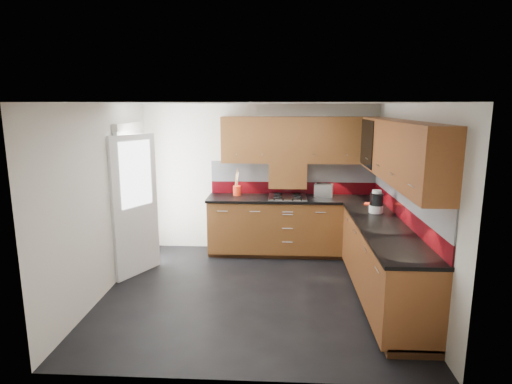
# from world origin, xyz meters

# --- Properties ---
(room) EXTENTS (4.00, 3.80, 2.64)m
(room) POSITION_xyz_m (0.00, 0.00, 1.50)
(room) COLOR black
(base_cabinets) EXTENTS (2.70, 3.20, 0.95)m
(base_cabinets) POSITION_xyz_m (1.07, 0.72, 0.44)
(base_cabinets) COLOR #5F3115
(base_cabinets) RESTS_ON room
(countertop) EXTENTS (2.72, 3.22, 0.04)m
(countertop) POSITION_xyz_m (1.05, 0.70, 0.92)
(countertop) COLOR black
(countertop) RESTS_ON base_cabinets
(backsplash) EXTENTS (2.70, 3.20, 0.54)m
(backsplash) POSITION_xyz_m (1.28, 0.93, 1.21)
(backsplash) COLOR maroon
(backsplash) RESTS_ON countertop
(upper_cabinets) EXTENTS (2.50, 3.20, 0.72)m
(upper_cabinets) POSITION_xyz_m (1.23, 0.78, 1.84)
(upper_cabinets) COLOR #5F3115
(upper_cabinets) RESTS_ON room
(extractor_hood) EXTENTS (0.60, 0.33, 0.40)m
(extractor_hood) POSITION_xyz_m (0.45, 1.64, 1.28)
(extractor_hood) COLOR #5F3115
(extractor_hood) RESTS_ON room
(glass_cabinet) EXTENTS (0.32, 0.80, 0.66)m
(glass_cabinet) POSITION_xyz_m (1.71, 1.07, 1.87)
(glass_cabinet) COLOR black
(glass_cabinet) RESTS_ON room
(back_door) EXTENTS (0.42, 1.19, 2.04)m
(back_door) POSITION_xyz_m (-1.78, 0.75, 1.03)
(back_door) COLOR white
(back_door) RESTS_ON room
(gas_hob) EXTENTS (0.60, 0.52, 0.05)m
(gas_hob) POSITION_xyz_m (0.45, 1.47, 0.96)
(gas_hob) COLOR silver
(gas_hob) RESTS_ON countertop
(utensil_pot) EXTENTS (0.12, 0.12, 0.44)m
(utensil_pot) POSITION_xyz_m (-0.37, 1.62, 1.04)
(utensil_pot) COLOR red
(utensil_pot) RESTS_ON countertop
(toaster) EXTENTS (0.32, 0.23, 0.21)m
(toaster) POSITION_xyz_m (1.03, 1.61, 1.04)
(toaster) COLOR silver
(toaster) RESTS_ON countertop
(food_processor) EXTENTS (0.19, 0.19, 0.31)m
(food_processor) POSITION_xyz_m (1.63, 0.59, 1.08)
(food_processor) COLOR white
(food_processor) RESTS_ON countertop
(paper_towel) EXTENTS (0.14, 0.14, 0.24)m
(paper_towel) POSITION_xyz_m (1.66, 0.59, 1.06)
(paper_towel) COLOR white
(paper_towel) RESTS_ON countertop
(orange_cloth) EXTENTS (0.19, 0.18, 0.02)m
(orange_cloth) POSITION_xyz_m (1.66, 1.08, 0.95)
(orange_cloth) COLOR red
(orange_cloth) RESTS_ON countertop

